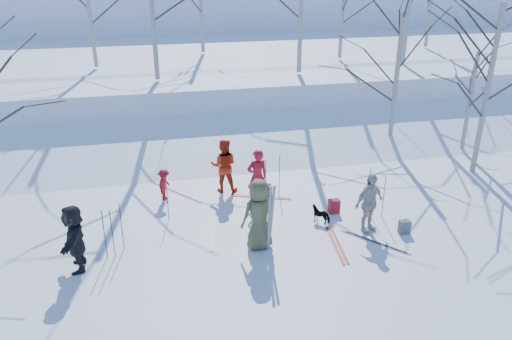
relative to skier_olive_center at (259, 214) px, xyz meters
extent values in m
plane|color=white|center=(0.38, 0.59, -0.97)|extent=(120.00, 120.00, 0.00)
cube|color=white|center=(0.38, 7.59, -0.82)|extent=(70.00, 9.49, 4.12)
cube|color=white|center=(0.38, 17.59, 0.03)|extent=(70.00, 18.00, 2.20)
cube|color=white|center=(0.38, 38.59, 1.03)|extent=(90.00, 30.00, 6.00)
imported|color=#4C5030|center=(0.00, 0.00, 0.00)|extent=(1.07, 0.84, 1.93)
imported|color=#B0101F|center=(0.51, 2.49, -0.08)|extent=(0.70, 0.50, 1.78)
imported|color=red|center=(-0.35, 3.59, -0.08)|extent=(1.00, 0.86, 1.77)
imported|color=#B0101F|center=(-2.27, 3.36, -0.46)|extent=(0.62, 0.76, 1.02)
imported|color=beige|center=(3.15, 0.19, -0.11)|extent=(1.09, 0.77, 1.71)
imported|color=black|center=(-4.55, 0.00, -0.11)|extent=(0.55, 1.60, 1.72)
imported|color=black|center=(2.05, 0.93, -0.72)|extent=(0.63, 0.59, 0.50)
cube|color=silver|center=(0.21, -0.26, -0.02)|extent=(0.08, 0.16, 1.90)
cube|color=silver|center=(0.29, -0.19, -0.02)|extent=(0.15, 0.23, 1.89)
cylinder|color=black|center=(-3.70, 0.34, -0.30)|extent=(0.02, 0.02, 1.34)
cylinder|color=black|center=(3.70, 1.41, -0.30)|extent=(0.02, 0.02, 1.34)
cylinder|color=black|center=(-3.90, 0.35, -0.30)|extent=(0.02, 0.02, 1.34)
cylinder|color=black|center=(-3.49, 0.68, -0.30)|extent=(0.02, 0.02, 1.34)
cylinder|color=black|center=(1.36, 3.04, -0.30)|extent=(0.02, 0.02, 1.34)
cylinder|color=black|center=(3.90, 0.82, -0.30)|extent=(0.02, 0.02, 1.34)
cylinder|color=black|center=(0.84, 2.77, -0.30)|extent=(0.02, 0.02, 1.34)
cylinder|color=black|center=(-2.24, 2.07, -0.30)|extent=(0.02, 0.02, 1.34)
cube|color=maroon|center=(2.62, 1.39, -0.76)|extent=(0.32, 0.22, 0.42)
cube|color=#53565A|center=(4.10, -0.17, -0.78)|extent=(0.30, 0.20, 0.38)
cube|color=black|center=(0.88, 2.85, -0.77)|extent=(0.34, 0.24, 0.40)
camera|label=1|loc=(-2.51, -11.05, 6.14)|focal=35.00mm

